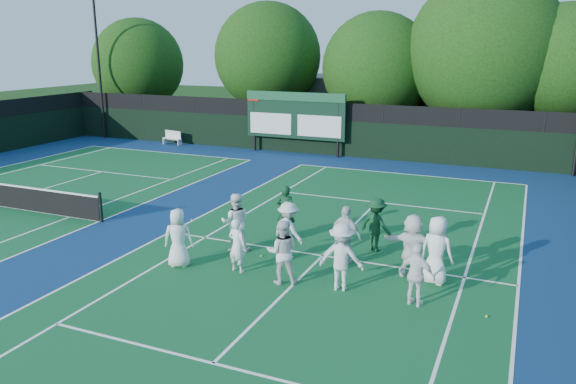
% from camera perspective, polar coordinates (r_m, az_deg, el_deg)
% --- Properties ---
extents(ground, '(120.00, 120.00, 0.00)m').
position_cam_1_polar(ground, '(16.15, 2.32, -7.71)').
color(ground, '#13330E').
rests_on(ground, ground).
extents(court_apron, '(34.00, 32.00, 0.01)m').
position_cam_1_polar(court_apron, '(19.73, -13.11, -3.83)').
color(court_apron, navy).
rests_on(court_apron, ground).
extents(near_court, '(11.05, 23.85, 0.01)m').
position_cam_1_polar(near_court, '(17.02, 3.54, -6.48)').
color(near_court, '#12572A').
rests_on(near_court, ground).
extents(back_fence, '(34.00, 0.08, 3.00)m').
position_cam_1_polar(back_fence, '(32.37, 2.64, 6.25)').
color(back_fence, black).
rests_on(back_fence, ground).
extents(scoreboard, '(6.00, 0.21, 3.55)m').
position_cam_1_polar(scoreboard, '(32.24, 0.70, 7.72)').
color(scoreboard, black).
rests_on(scoreboard, ground).
extents(clubhouse, '(18.00, 6.00, 4.00)m').
position_cam_1_polar(clubhouse, '(38.86, 12.51, 8.31)').
color(clubhouse, '#5C5D62').
rests_on(clubhouse, ground).
extents(light_pole_left, '(1.20, 0.30, 10.12)m').
position_cam_1_polar(light_pole_left, '(39.63, -18.84, 14.25)').
color(light_pole_left, black).
rests_on(light_pole_left, ground).
extents(bench, '(1.43, 0.66, 0.87)m').
position_cam_1_polar(bench, '(36.27, -11.65, 5.47)').
color(bench, silver).
rests_on(bench, ground).
extents(tree_a, '(6.40, 6.40, 7.97)m').
position_cam_1_polar(tree_a, '(42.42, -14.73, 12.24)').
color(tree_a, black).
rests_on(tree_a, ground).
extents(tree_b, '(6.80, 6.80, 8.81)m').
position_cam_1_polar(tree_b, '(37.02, -1.80, 13.35)').
color(tree_b, black).
rests_on(tree_b, ground).
extents(tree_c, '(6.59, 6.59, 8.07)m').
position_cam_1_polar(tree_c, '(34.61, 9.34, 12.04)').
color(tree_c, black).
rests_on(tree_c, ground).
extents(tree_d, '(8.45, 8.45, 10.05)m').
position_cam_1_polar(tree_d, '(33.61, 19.62, 13.02)').
color(tree_d, black).
rests_on(tree_d, ground).
extents(tree_e, '(6.13, 6.13, 8.31)m').
position_cam_1_polar(tree_e, '(33.57, 26.54, 11.44)').
color(tree_e, black).
rests_on(tree_e, ground).
extents(tennis_ball_0, '(0.07, 0.07, 0.07)m').
position_cam_1_polar(tennis_ball_0, '(16.91, -2.74, -6.53)').
color(tennis_ball_0, gold).
rests_on(tennis_ball_0, ground).
extents(tennis_ball_1, '(0.07, 0.07, 0.07)m').
position_cam_1_polar(tennis_ball_1, '(18.86, 9.85, -4.43)').
color(tennis_ball_1, gold).
rests_on(tennis_ball_1, ground).
extents(tennis_ball_2, '(0.07, 0.07, 0.07)m').
position_cam_1_polar(tennis_ball_2, '(14.17, 19.53, -11.83)').
color(tennis_ball_2, gold).
rests_on(tennis_ball_2, ground).
extents(tennis_ball_3, '(0.07, 0.07, 0.07)m').
position_cam_1_polar(tennis_ball_3, '(20.55, -9.74, -2.81)').
color(tennis_ball_3, gold).
rests_on(tennis_ball_3, ground).
extents(tennis_ball_4, '(0.07, 0.07, 0.07)m').
position_cam_1_polar(tennis_ball_4, '(17.58, 4.70, -5.71)').
color(tennis_ball_4, gold).
rests_on(tennis_ball_4, ground).
extents(player_front_0, '(0.98, 0.82, 1.71)m').
position_cam_1_polar(player_front_0, '(16.26, -11.09, -4.60)').
color(player_front_0, white).
rests_on(player_front_0, ground).
extents(player_front_1, '(0.63, 0.47, 1.55)m').
position_cam_1_polar(player_front_1, '(15.68, -5.19, -5.43)').
color(player_front_1, white).
rests_on(player_front_1, ground).
extents(player_front_2, '(1.03, 0.93, 1.75)m').
position_cam_1_polar(player_front_2, '(14.87, -0.59, -6.10)').
color(player_front_2, silver).
rests_on(player_front_2, ground).
extents(player_front_3, '(1.23, 0.79, 1.79)m').
position_cam_1_polar(player_front_3, '(14.53, 5.45, -6.60)').
color(player_front_3, silver).
rests_on(player_front_3, ground).
extents(player_front_4, '(0.99, 0.59, 1.59)m').
position_cam_1_polar(player_front_4, '(14.01, 12.94, -8.21)').
color(player_front_4, white).
rests_on(player_front_4, ground).
extents(player_back_0, '(1.10, 1.00, 1.83)m').
position_cam_1_polar(player_back_0, '(17.20, -5.35, -3.09)').
color(player_back_0, white).
rests_on(player_back_0, ground).
extents(player_back_1, '(1.27, 1.04, 1.72)m').
position_cam_1_polar(player_back_1, '(16.59, 0.03, -3.90)').
color(player_back_1, silver).
rests_on(player_back_1, ground).
extents(player_back_2, '(1.08, 0.67, 1.72)m').
position_cam_1_polar(player_back_2, '(16.29, 5.90, -4.34)').
color(player_back_2, silver).
rests_on(player_back_2, ground).
extents(player_back_3, '(1.67, 0.60, 1.78)m').
position_cam_1_polar(player_back_3, '(15.65, 12.49, -5.33)').
color(player_back_3, white).
rests_on(player_back_3, ground).
extents(player_back_4, '(1.04, 0.83, 1.85)m').
position_cam_1_polar(player_back_4, '(15.34, 14.86, -5.74)').
color(player_back_4, white).
rests_on(player_back_4, ground).
extents(coach_left, '(0.66, 0.45, 1.77)m').
position_cam_1_polar(coach_left, '(18.30, -0.22, -2.01)').
color(coach_left, '#0F3A1E').
rests_on(coach_left, ground).
extents(coach_right, '(1.24, 0.98, 1.69)m').
position_cam_1_polar(coach_right, '(17.33, 8.94, -3.31)').
color(coach_right, '#103C1F').
rests_on(coach_right, ground).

